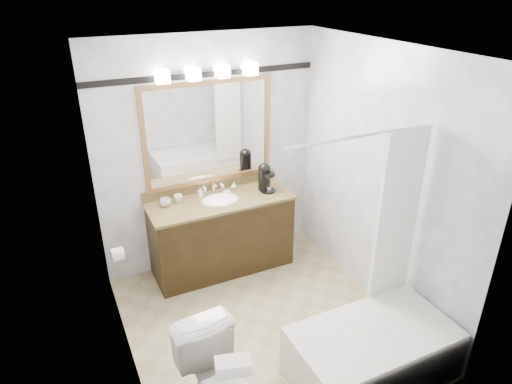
% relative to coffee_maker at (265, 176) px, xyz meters
% --- Properties ---
extents(room, '(2.42, 2.62, 2.52)m').
position_rel_coffee_maker_xyz_m(room, '(-0.53, -1.02, 0.24)').
color(room, tan).
rests_on(room, ground).
extents(vanity, '(1.53, 0.58, 0.97)m').
position_rel_coffee_maker_xyz_m(vanity, '(-0.53, -0.01, -0.57)').
color(vanity, black).
rests_on(vanity, ground).
extents(mirror, '(1.40, 0.04, 1.10)m').
position_rel_coffee_maker_xyz_m(mirror, '(-0.53, 0.26, 0.49)').
color(mirror, '#A7754B').
rests_on(mirror, room).
extents(vanity_light_bar, '(1.02, 0.14, 0.12)m').
position_rel_coffee_maker_xyz_m(vanity_light_bar, '(-0.53, 0.20, 1.12)').
color(vanity_light_bar, silver).
rests_on(vanity_light_bar, room).
extents(accent_stripe, '(2.40, 0.01, 0.06)m').
position_rel_coffee_maker_xyz_m(accent_stripe, '(-0.53, 0.27, 1.09)').
color(accent_stripe, black).
rests_on(accent_stripe, room).
extents(bathtub, '(1.30, 0.75, 1.96)m').
position_rel_coffee_maker_xyz_m(bathtub, '(0.03, -1.92, -0.73)').
color(bathtub, white).
rests_on(bathtub, ground).
extents(tp_roll, '(0.11, 0.12, 0.12)m').
position_rel_coffee_maker_xyz_m(tp_roll, '(-1.67, -0.36, -0.31)').
color(tp_roll, white).
rests_on(tp_roll, room).
extents(tissue_box, '(0.24, 0.17, 0.09)m').
position_rel_coffee_maker_xyz_m(tissue_box, '(-1.28, -2.14, -0.16)').
color(tissue_box, white).
rests_on(tissue_box, toilet).
extents(coffee_maker, '(0.17, 0.20, 0.31)m').
position_rel_coffee_maker_xyz_m(coffee_maker, '(0.00, 0.00, 0.00)').
color(coffee_maker, black).
rests_on(coffee_maker, vanity).
extents(cup_left, '(0.13, 0.13, 0.08)m').
position_rel_coffee_maker_xyz_m(cup_left, '(-1.08, 0.09, -0.12)').
color(cup_left, white).
rests_on(cup_left, vanity).
extents(cup_right, '(0.09, 0.09, 0.08)m').
position_rel_coffee_maker_xyz_m(cup_right, '(-0.94, 0.12, -0.12)').
color(cup_right, white).
rests_on(cup_right, vanity).
extents(soap_bottle_a, '(0.05, 0.05, 0.11)m').
position_rel_coffee_maker_xyz_m(soap_bottle_a, '(-0.69, 0.14, -0.11)').
color(soap_bottle_a, white).
rests_on(soap_bottle_a, vanity).
extents(soap_bottle_b, '(0.07, 0.07, 0.08)m').
position_rel_coffee_maker_xyz_m(soap_bottle_b, '(-0.30, 0.16, -0.12)').
color(soap_bottle_b, white).
rests_on(soap_bottle_b, vanity).
extents(soap_bar, '(0.09, 0.06, 0.02)m').
position_rel_coffee_maker_xyz_m(soap_bar, '(-0.40, 0.11, -0.15)').
color(soap_bar, beige).
rests_on(soap_bar, vanity).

